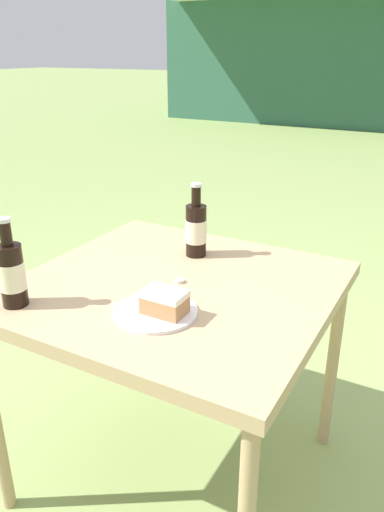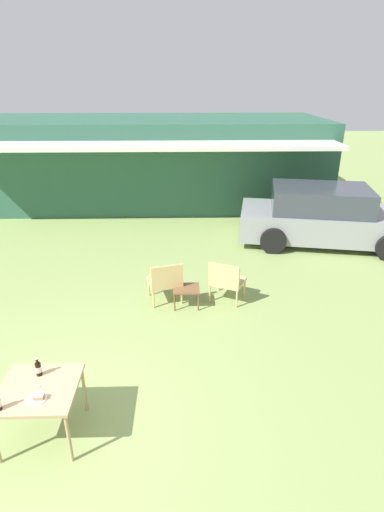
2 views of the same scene
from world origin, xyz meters
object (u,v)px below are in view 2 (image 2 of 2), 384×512
at_px(wicker_chair_plain, 226,279).
at_px(patio_table, 39,392).
at_px(parked_car, 324,217).
at_px(cola_bottle_near, 38,369).
at_px(cake_on_plate, 38,398).
at_px(garden_side_table, 186,290).
at_px(wicker_chair_cushioned, 165,280).

bearing_deg(wicker_chair_plain, patio_table, 77.20).
bearing_deg(parked_car, cola_bottle_near, -122.07).
xyz_separation_m(parked_car, cake_on_plate, (-5.24, -6.22, 0.04)).
bearing_deg(garden_side_table, cake_on_plate, -118.08).
distance_m(parked_car, cola_bottle_near, 7.91).
height_order(wicker_chair_plain, cola_bottle_near, cola_bottle_near).
bearing_deg(wicker_chair_cushioned, cola_bottle_near, 49.54).
xyz_separation_m(patio_table, cake_on_plate, (0.06, -0.18, 0.09)).
bearing_deg(garden_side_table, parked_car, 40.86).
distance_m(garden_side_table, cake_on_plate, 3.56).
bearing_deg(cola_bottle_near, parked_car, 47.38).
relative_size(patio_table, cake_on_plate, 4.06).
bearing_deg(parked_car, cake_on_plate, -119.58).
relative_size(wicker_chair_cushioned, cola_bottle_near, 3.45).
xyz_separation_m(parked_car, wicker_chair_plain, (-2.82, -2.94, -0.24)).
bearing_deg(patio_table, parked_car, 48.71).
height_order(wicker_chair_cushioned, wicker_chair_plain, same).
relative_size(wicker_chair_cushioned, garden_side_table, 1.71).
height_order(wicker_chair_cushioned, patio_table, wicker_chair_cushioned).
bearing_deg(cola_bottle_near, wicker_chair_cushioned, 64.43).
bearing_deg(garden_side_table, patio_table, -120.39).
distance_m(wicker_chair_plain, cake_on_plate, 4.09).
relative_size(wicker_chair_cushioned, patio_table, 0.95).
height_order(wicker_chair_plain, patio_table, wicker_chair_plain).
xyz_separation_m(garden_side_table, cola_bottle_near, (-1.78, -2.73, 0.48)).
bearing_deg(parked_car, patio_table, -120.73).
bearing_deg(cake_on_plate, patio_table, 108.85).
relative_size(cake_on_plate, cola_bottle_near, 0.90).
bearing_deg(patio_table, garden_side_table, 59.61).
height_order(patio_table, cake_on_plate, cake_on_plate).
distance_m(parked_car, wicker_chair_cushioned, 4.94).
bearing_deg(cola_bottle_near, wicker_chair_plain, 48.59).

